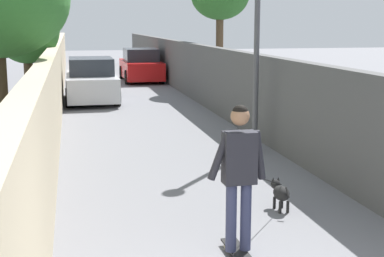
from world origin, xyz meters
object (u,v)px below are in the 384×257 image
skateboard (238,251)px  dog (280,192)px  lamp_post (258,2)px  person_skateboarder (239,167)px  car_near (91,81)px  car_far (141,66)px  tree_left_distant (26,30)px

skateboard → dog: dog is taller
lamp_post → skateboard: 6.57m
skateboard → person_skateboarder: (-0.00, -0.00, 1.04)m
person_skateboarder → car_near: 14.00m
car_near → car_far: same height
car_far → skateboard: bearing=176.0°
tree_left_distant → car_near: tree_left_distant is taller
car_far → person_skateboarder: bearing=176.0°
skateboard → car_near: (13.94, 1.17, 0.65)m
dog → car_far: (19.14, -0.32, 0.44)m
person_skateboarder → dog: bearing=-36.5°
skateboard → car_near: size_ratio=0.20×
lamp_post → car_far: bearing=2.3°
tree_left_distant → person_skateboarder: 11.03m
tree_left_distant → dog: 10.18m
lamp_post → skateboard: size_ratio=5.85×
lamp_post → car_near: 9.43m
lamp_post → dog: bearing=166.8°
dog → car_near: size_ratio=0.44×
car_far → tree_left_distant: bearing=156.2°
lamp_post → person_skateboarder: 6.14m
skateboard → car_far: size_ratio=0.19×
person_skateboarder → dog: person_skateboarder is taller
lamp_post → skateboard: bearing=159.5°
person_skateboarder → dog: (1.49, -1.11, -0.84)m
skateboard → car_far: car_far is taller
skateboard → person_skateboarder: bearing=-178.2°
person_skateboarder → car_far: bearing=-4.0°
person_skateboarder → car_far: (20.64, -1.43, -0.40)m
lamp_post → car_far: (15.22, 0.60, -2.46)m
tree_left_distant → car_near: (3.44, -1.87, -1.85)m
lamp_post → car_near: lamp_post is taller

